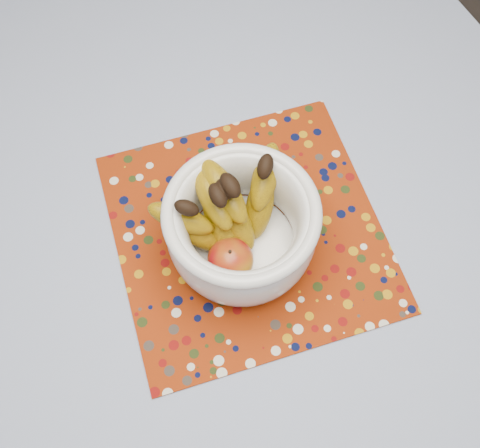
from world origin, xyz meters
The scene contains 4 objects.
table centered at (0.00, 0.00, 0.67)m, with size 1.20×1.20×0.75m.
tablecloth centered at (0.00, 0.00, 0.76)m, with size 1.32×1.32×0.01m, color slate.
placemat centered at (0.04, -0.04, 0.76)m, with size 0.42×0.42×0.00m, color maroon.
fruit_bowl centered at (0.01, -0.05, 0.85)m, with size 0.29×0.24×0.18m.
Camera 1 is at (-0.14, -0.38, 1.60)m, focal length 42.00 mm.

